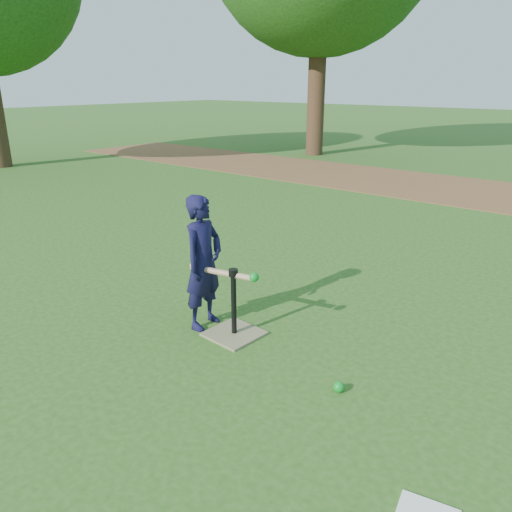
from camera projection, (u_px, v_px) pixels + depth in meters
The scene contains 6 objects.
ground at pixel (261, 350), 4.11m from camera, with size 80.00×80.00×0.00m, color #285116.
dirt_strip at pixel (505, 196), 9.58m from camera, with size 24.00×3.00×0.01m, color brown.
child at pixel (203, 263), 4.35m from camera, with size 0.44×0.29×1.20m, color black.
wiffle_ball_ground at pixel (339, 387), 3.55m from camera, with size 0.08×0.08×0.08m, color #0C8C23.
batting_tee at pixel (234, 323), 4.33m from camera, with size 0.45×0.45×0.61m.
swing_action at pixel (225, 273), 4.21m from camera, with size 0.72×0.18×0.11m.
Camera 1 is at (2.26, -2.82, 2.10)m, focal length 35.00 mm.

